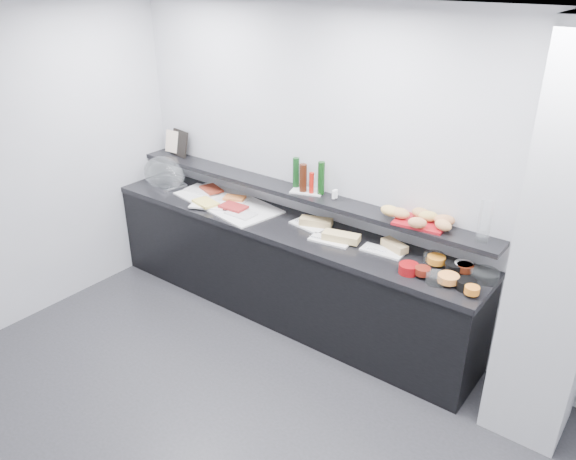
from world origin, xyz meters
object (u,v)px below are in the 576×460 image
Objects in this scene: carafe at (485,222)px; bread_tray at (421,223)px; cloche_base at (166,184)px; sandwich_plate_mid at (330,241)px; framed_print at (180,143)px; condiment_tray at (307,191)px.

bread_tray is at bearing 178.74° from carafe.
cloche_base is 2.00m from sandwich_plate_mid.
cloche_base is 2.66m from bread_tray.
condiment_tray is (1.60, -0.03, -0.12)m from framed_print.
sandwich_plate_mid is at bearing -166.07° from bread_tray.
carafe is (1.52, -0.03, 0.14)m from condiment_tray.
cloche_base is 1.49× the size of framed_print.
condiment_tray is 1.06m from bread_tray.
condiment_tray reaches higher than cloche_base.
cloche_base is at bearing -176.66° from carafe.
carafe reaches higher than framed_print.
framed_print is (-2.01, 0.28, 0.37)m from sandwich_plate_mid.
sandwich_plate_mid is 0.74m from bread_tray.
sandwich_plate_mid is at bearing 12.03° from cloche_base.
cloche_base is 1.62m from condiment_tray.
framed_print reaches higher than condiment_tray.
bread_tray is at bearing 12.16° from sandwich_plate_mid.
framed_print is 1.61m from condiment_tray.
carafe is at bearing 16.75° from cloche_base.
framed_print is 3.13m from carafe.
bread_tray is (2.66, -0.04, -0.12)m from framed_print.
sandwich_plate_mid is 1.21m from carafe.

